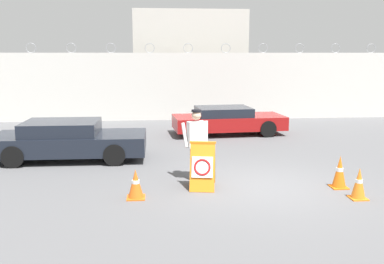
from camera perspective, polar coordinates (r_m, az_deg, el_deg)
The scene contains 10 objects.
ground_plane at distance 10.73m, azimuth 9.38°, elevation -7.25°, with size 90.00×90.00×0.00m, color #5B5B5E.
perimeter_wall at distance 21.26m, azimuth 1.99°, elevation 6.12°, with size 36.00×0.30×3.73m.
building_block at distance 25.60m, azimuth -0.57°, elevation 9.39°, with size 6.17×5.05×5.55m.
barricade_sign at distance 10.38m, azimuth 1.44°, elevation -4.44°, with size 0.72×0.92×1.15m.
security_guard at distance 10.93m, azimuth 0.56°, elevation -1.17°, with size 0.70×0.37×1.83m.
traffic_cone_near at distance 11.04m, azimuth 19.08°, elevation -5.06°, with size 0.39×0.39×0.80m.
traffic_cone_mid at distance 9.79m, azimuth -7.52°, elevation -6.90°, with size 0.41×0.41×0.67m.
traffic_cone_far at distance 10.37m, azimuth 21.36°, elevation -6.41°, with size 0.37×0.37×0.72m.
parked_car_front_coupe at distance 13.72m, azimuth -16.19°, elevation -1.02°, with size 4.66×2.02×1.20m.
parked_car_rear_sedan at distance 17.37m, azimuth 4.75°, elevation 1.59°, with size 4.55×2.18×1.11m.
Camera 1 is at (-2.63, -9.89, 3.23)m, focal length 40.00 mm.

